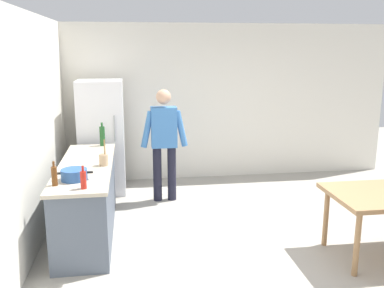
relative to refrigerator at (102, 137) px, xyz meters
name	(u,v)px	position (x,y,z in m)	size (l,w,h in m)	color
ground_plane	(260,251)	(1.90, -2.40, -0.90)	(14.00, 14.00, 0.00)	#9E998E
wall_back	(212,102)	(1.90, 0.60, 0.45)	(6.40, 0.12, 2.70)	silver
wall_left	(18,140)	(-0.70, -2.20, 0.45)	(0.12, 5.60, 2.70)	silver
kitchen_counter	(87,199)	(-0.10, -1.60, -0.45)	(0.64, 2.20, 0.90)	#4C5666
refrigerator	(102,137)	(0.00, 0.00, 0.00)	(0.70, 0.67, 1.80)	white
person	(164,138)	(0.95, -0.55, 0.08)	(0.70, 0.22, 1.70)	#1E1E2D
cooking_pot	(74,175)	(-0.15, -2.22, 0.06)	(0.40, 0.28, 0.12)	#285193
utensil_jar	(104,159)	(0.13, -1.69, 0.08)	(0.11, 0.11, 0.32)	tan
bottle_wine_green	(102,136)	(0.05, -0.60, 0.15)	(0.08, 0.08, 0.34)	#1E5123
bottle_sauce_red	(83,179)	(-0.02, -2.53, 0.10)	(0.06, 0.06, 0.24)	#B22319
bottle_beer_brown	(54,176)	(-0.33, -2.39, 0.11)	(0.06, 0.06, 0.26)	#5B3314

